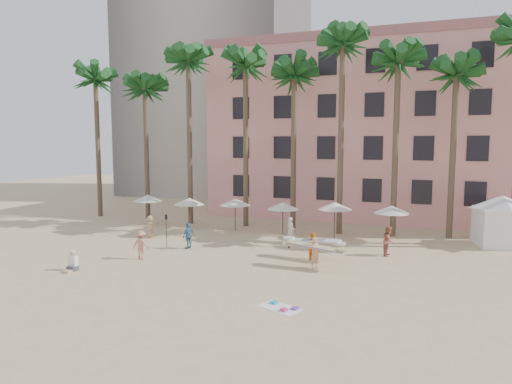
{
  "coord_description": "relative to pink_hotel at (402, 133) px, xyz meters",
  "views": [
    {
      "loc": [
        8.73,
        -20.73,
        7.17
      ],
      "look_at": [
        -0.86,
        6.0,
        4.0
      ],
      "focal_mm": 32.0,
      "sensor_mm": 36.0,
      "label": 1
    }
  ],
  "objects": [
    {
      "name": "ground",
      "position": [
        -7.0,
        -26.0,
        -8.0
      ],
      "size": [
        120.0,
        120.0,
        0.0
      ],
      "primitive_type": "plane",
      "color": "#D1B789",
      "rests_on": "ground"
    },
    {
      "name": "pink_hotel",
      "position": [
        0.0,
        0.0,
        0.0
      ],
      "size": [
        35.0,
        14.0,
        16.0
      ],
      "primitive_type": "cube",
      "color": "#FBA699",
      "rests_on": "ground"
    },
    {
      "name": "grey_tower",
      "position": [
        -25.0,
        12.0,
        17.0
      ],
      "size": [
        22.0,
        18.0,
        50.0
      ],
      "primitive_type": "cube",
      "color": "#A89E8E",
      "rests_on": "ground"
    },
    {
      "name": "palm_row",
      "position": [
        -6.49,
        -11.0,
        4.97
      ],
      "size": [
        44.4,
        5.4,
        16.3
      ],
      "color": "brown",
      "rests_on": "ground"
    },
    {
      "name": "umbrella_row",
      "position": [
        -10.0,
        -13.5,
        -5.67
      ],
      "size": [
        22.5,
        2.7,
        2.73
      ],
      "color": "#332B23",
      "rests_on": "ground"
    },
    {
      "name": "cabana",
      "position": [
        7.14,
        -12.08,
        -5.93
      ],
      "size": [
        5.2,
        5.2,
        3.5
      ],
      "color": "white",
      "rests_on": "ground"
    },
    {
      "name": "beach_towel",
      "position": [
        -3.66,
        -28.47,
        -7.97
      ],
      "size": [
        2.05,
        1.64,
        0.14
      ],
      "color": "white",
      "rests_on": "ground"
    },
    {
      "name": "carrier_yellow",
      "position": [
        -3.62,
        -21.89,
        -6.99
      ],
      "size": [
        3.23,
        1.01,
        1.79
      ],
      "color": "tan",
      "rests_on": "ground"
    },
    {
      "name": "carrier_white",
      "position": [
        -4.16,
        -19.96,
        -7.1
      ],
      "size": [
        3.35,
        1.24,
        1.66
      ],
      "color": "orange",
      "rests_on": "ground"
    },
    {
      "name": "beachgoers",
      "position": [
        -9.59,
        -19.5,
        -7.11
      ],
      "size": [
        17.99,
        8.07,
        1.88
      ],
      "color": "silver",
      "rests_on": "ground"
    },
    {
      "name": "paddle",
      "position": [
        -14.32,
        -20.07,
        -6.59
      ],
      "size": [
        0.18,
        0.04,
        2.23
      ],
      "color": "black",
      "rests_on": "ground"
    },
    {
      "name": "seated_man",
      "position": [
        -16.24,
        -26.94,
        -7.61
      ],
      "size": [
        0.49,
        0.86,
        1.12
      ],
      "color": "#3F3F4C",
      "rests_on": "ground"
    }
  ]
}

